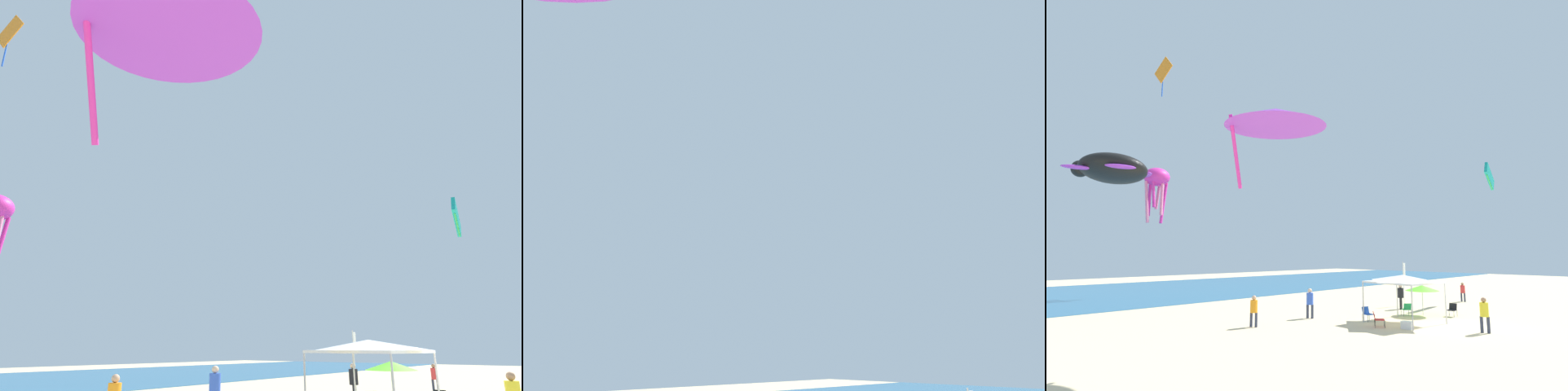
% 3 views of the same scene
% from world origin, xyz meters
% --- Properties ---
extents(ground, '(120.00, 120.00, 0.10)m').
position_xyz_m(ground, '(0.00, 0.00, -0.05)').
color(ground, beige).
extents(ocean_strip, '(120.00, 27.01, 0.02)m').
position_xyz_m(ocean_strip, '(0.00, 33.19, 0.01)').
color(ocean_strip, '#28668E').
rests_on(ocean_strip, ground).
extents(canopy_tent, '(3.66, 3.83, 2.76)m').
position_xyz_m(canopy_tent, '(-1.03, 2.87, 2.51)').
color(canopy_tent, '#B7B7BC').
rests_on(canopy_tent, ground).
extents(beach_umbrella, '(2.19, 2.19, 1.93)m').
position_xyz_m(beach_umbrella, '(2.35, 3.49, 1.75)').
color(beach_umbrella, silver).
rests_on(beach_umbrella, ground).
extents(folding_chair_left_of_tent, '(0.79, 0.81, 0.82)m').
position_xyz_m(folding_chair_left_of_tent, '(-3.20, 3.27, 0.47)').
color(folding_chair_left_of_tent, black).
rests_on(folding_chair_left_of_tent, ground).
extents(folding_chair_right_of_tent, '(0.65, 0.56, 0.82)m').
position_xyz_m(folding_chair_right_of_tent, '(3.22, 1.91, 0.47)').
color(folding_chair_right_of_tent, black).
rests_on(folding_chair_right_of_tent, ground).
extents(folding_chair_facing_ocean, '(0.80, 0.81, 0.82)m').
position_xyz_m(folding_chair_facing_ocean, '(1.34, 4.10, 0.47)').
color(folding_chair_facing_ocean, black).
rests_on(folding_chair_facing_ocean, ground).
extents(folding_chair_near_cooler, '(0.67, 0.74, 0.82)m').
position_xyz_m(folding_chair_near_cooler, '(-1.98, 4.84, 0.47)').
color(folding_chair_near_cooler, black).
rests_on(folding_chair_near_cooler, ground).
extents(cooler_box, '(0.52, 0.69, 0.40)m').
position_xyz_m(cooler_box, '(-2.54, 1.82, 0.20)').
color(cooler_box, white).
rests_on(cooler_box, ground).
extents(banner_flag, '(0.36, 0.06, 3.38)m').
position_xyz_m(banner_flag, '(5.71, 6.84, 2.04)').
color(banner_flag, silver).
rests_on(banner_flag, ground).
extents(person_beachcomber, '(0.40, 0.42, 1.70)m').
position_xyz_m(person_beachcomber, '(-8.03, 8.14, 1.00)').
color(person_beachcomber, '#33384C').
rests_on(person_beachcomber, ground).
extents(person_near_umbrella, '(0.42, 0.45, 1.78)m').
position_xyz_m(person_near_umbrella, '(-0.67, -1.57, 1.04)').
color(person_near_umbrella, '#33384C').
rests_on(person_near_umbrella, ground).
extents(person_far_stroller, '(0.38, 0.42, 1.59)m').
position_xyz_m(person_far_stroller, '(11.38, 4.62, 0.93)').
color(person_far_stroller, '#33384C').
rests_on(person_far_stroller, ground).
extents(person_by_tent, '(0.43, 0.47, 1.83)m').
position_xyz_m(person_by_tent, '(-3.76, 7.96, 1.07)').
color(person_by_tent, '#33384C').
rests_on(person_by_tent, ground).
extents(person_watching_sky, '(0.45, 0.42, 1.78)m').
position_xyz_m(person_watching_sky, '(3.79, 6.01, 1.04)').
color(person_watching_sky, black).
rests_on(person_watching_sky, ground).
extents(kite_octopus_magenta, '(2.49, 2.49, 5.54)m').
position_xyz_m(kite_octopus_magenta, '(-5.52, 27.66, 11.31)').
color(kite_octopus_magenta, '#E02D9E').
extents(kite_turtle_black, '(6.63, 6.67, 2.66)m').
position_xyz_m(kite_turtle_black, '(-12.03, 20.53, 10.25)').
color(kite_turtle_black, black).
extents(kite_delta_purple, '(5.86, 5.86, 3.33)m').
position_xyz_m(kite_delta_purple, '(-11.70, 2.17, 9.56)').
color(kite_delta_purple, purple).
extents(kite_diamond_orange, '(0.37, 2.14, 3.08)m').
position_xyz_m(kite_diamond_orange, '(-10.63, 15.80, 16.84)').
color(kite_diamond_orange, orange).
extents(kite_parafoil_teal, '(3.52, 0.84, 2.12)m').
position_xyz_m(kite_parafoil_teal, '(14.23, 2.75, 10.91)').
color(kite_parafoil_teal, teal).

